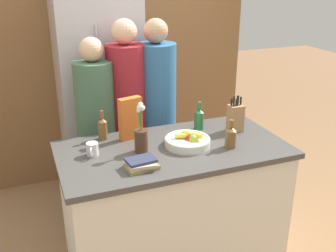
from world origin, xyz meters
The scene contains 15 objects.
kitchen_island centered at (0.00, 0.00, 0.46)m, with size 1.58×0.82×0.92m.
back_wall_wood centered at (0.00, 1.58, 1.30)m, with size 2.78×0.12×2.60m.
refrigerator centered at (-0.25, 1.22, 1.01)m, with size 0.73×0.63×2.02m.
fruit_bowl centered at (0.10, -0.01, 0.95)m, with size 0.32×0.32×0.10m.
knife_block centered at (0.55, 0.11, 1.03)m, with size 0.11×0.09×0.28m.
flower_vase centered at (-0.23, 0.01, 1.03)m, with size 0.09×0.09×0.35m.
cereal_box centered at (-0.23, 0.26, 1.07)m, with size 0.18×0.10×0.31m.
coffee_mug centered at (-0.55, 0.07, 0.96)m, with size 0.08×0.11×0.09m.
book_stack centered at (-0.30, -0.22, 0.95)m, with size 0.21×0.16×0.06m.
bottle_oil centered at (-0.42, 0.32, 1.00)m, with size 0.07×0.07×0.22m.
bottle_vinegar centered at (0.31, 0.24, 1.00)m, with size 0.07×0.07×0.22m.
bottle_wine centered at (0.37, -0.14, 1.00)m, with size 0.08×0.08×0.20m.
person_at_sink centered at (-0.40, 0.67, 0.90)m, with size 0.31×0.31×1.60m.
person_in_blue centered at (-0.13, 0.70, 0.98)m, with size 0.32×0.32×1.72m.
person_in_red_tee centered at (0.13, 0.70, 0.97)m, with size 0.33×0.33×1.71m.
Camera 1 is at (-0.93, -2.30, 2.07)m, focal length 42.00 mm.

